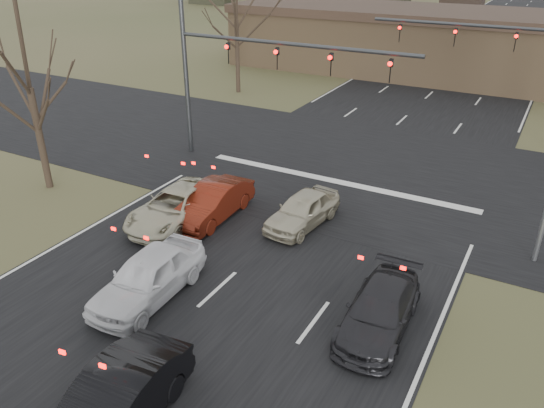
{
  "coord_description": "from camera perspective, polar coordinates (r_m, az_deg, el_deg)",
  "views": [
    {
      "loc": [
        8.54,
        -8.75,
        10.35
      ],
      "look_at": [
        0.45,
        5.92,
        2.0
      ],
      "focal_mm": 35.0,
      "sensor_mm": 36.0,
      "label": 1
    }
  ],
  "objects": [
    {
      "name": "car_silver_suv",
      "position": [
        21.81,
        -10.23,
        -0.25
      ],
      "size": [
        2.53,
        5.09,
        1.39
      ],
      "primitive_type": "imported",
      "rotation": [
        0.0,
        0.0,
        0.05
      ],
      "color": "#C0BA9B",
      "rests_on": "ground"
    },
    {
      "name": "car_red_ahead",
      "position": [
        21.87,
        -6.38,
        0.2
      ],
      "size": [
        1.62,
        4.41,
        1.44
      ],
      "primitive_type": "imported",
      "rotation": [
        0.0,
        0.0,
        0.02
      ],
      "color": "#5B190D",
      "rests_on": "ground"
    },
    {
      "name": "car_white_sedan",
      "position": [
        17.45,
        -13.18,
        -7.6
      ],
      "size": [
        2.0,
        4.6,
        1.55
      ],
      "primitive_type": "imported",
      "rotation": [
        0.0,
        0.0,
        0.04
      ],
      "color": "silver",
      "rests_on": "ground"
    },
    {
      "name": "tree_left_near",
      "position": [
        25.17,
        -25.45,
        15.42
      ],
      "size": [
        5.1,
        5.1,
        8.5
      ],
      "color": "black",
      "rests_on": "ground"
    },
    {
      "name": "mast_arm_far",
      "position": [
        32.28,
        25.13,
        14.6
      ],
      "size": [
        11.12,
        0.24,
        8.0
      ],
      "color": "#383A3D",
      "rests_on": "ground"
    },
    {
      "name": "ground",
      "position": [
        16.02,
        -12.11,
        -14.48
      ],
      "size": [
        360.0,
        360.0,
        0.0
      ],
      "primitive_type": "plane",
      "color": "#424927",
      "rests_on": "ground"
    },
    {
      "name": "road_cross",
      "position": [
        27.27,
        8.43,
        3.93
      ],
      "size": [
        200.0,
        14.0,
        0.02
      ],
      "primitive_type": "cube",
      "color": "black",
      "rests_on": "ground"
    },
    {
      "name": "car_charcoal_sedan",
      "position": [
        16.13,
        11.49,
        -11.18
      ],
      "size": [
        1.95,
        4.44,
        1.27
      ],
      "primitive_type": "imported",
      "rotation": [
        0.0,
        0.0,
        0.04
      ],
      "color": "black",
      "rests_on": "ground"
    },
    {
      "name": "road_main",
      "position": [
        70.05,
        22.47,
        16.12
      ],
      "size": [
        14.0,
        300.0,
        0.02
      ],
      "primitive_type": "cube",
      "color": "black",
      "rests_on": "ground"
    },
    {
      "name": "car_silver_ahead",
      "position": [
        21.25,
        3.31,
        -0.65
      ],
      "size": [
        2.03,
        4.11,
        1.35
      ],
      "primitive_type": "imported",
      "rotation": [
        0.0,
        0.0,
        -0.11
      ],
      "color": "#BBB397",
      "rests_on": "ground"
    },
    {
      "name": "mast_arm_near",
      "position": [
        26.28,
        -3.51,
        14.86
      ],
      "size": [
        12.12,
        0.24,
        8.0
      ],
      "color": "#383A3D",
      "rests_on": "ground"
    },
    {
      "name": "car_black_hatch",
      "position": [
        13.48,
        -16.84,
        -20.27
      ],
      "size": [
        2.11,
        4.82,
        1.54
      ],
      "primitive_type": "imported",
      "rotation": [
        0.0,
        0.0,
        0.1
      ],
      "color": "black",
      "rests_on": "ground"
    },
    {
      "name": "building",
      "position": [
        47.83,
        21.45,
        15.52
      ],
      "size": [
        42.4,
        10.4,
        5.3
      ],
      "color": "olive",
      "rests_on": "ground"
    }
  ]
}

